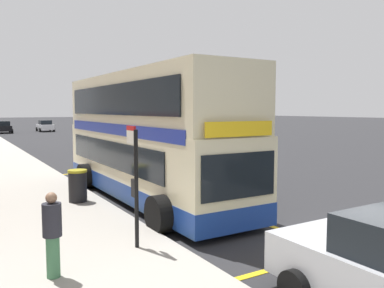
# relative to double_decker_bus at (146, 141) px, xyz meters

# --- Properties ---
(ground_plane) EXTENTS (260.00, 260.00, 0.00)m
(ground_plane) POSITION_rel_double_decker_bus_xyz_m (2.46, 24.55, -2.06)
(ground_plane) COLOR #28282B
(double_decker_bus) EXTENTS (3.20, 10.66, 4.40)m
(double_decker_bus) POSITION_rel_double_decker_bus_xyz_m (0.00, 0.00, 0.00)
(double_decker_bus) COLOR beige
(double_decker_bus) RESTS_ON ground
(bus_bay_markings) EXTENTS (3.12, 13.98, 0.01)m
(bus_bay_markings) POSITION_rel_double_decker_bus_xyz_m (0.02, -0.10, -2.06)
(bus_bay_markings) COLOR gold
(bus_bay_markings) RESTS_ON ground
(bus_stop_sign) EXTENTS (0.09, 0.51, 2.68)m
(bus_stop_sign) POSITION_rel_double_decker_bus_xyz_m (-2.43, -4.71, -0.35)
(bus_stop_sign) COLOR black
(bus_stop_sign) RESTS_ON pavement_near
(parked_car_white_kerbside) EXTENTS (2.09, 4.20, 1.62)m
(parked_car_white_kerbside) POSITION_rel_double_decker_bus_xyz_m (5.30, 46.60, -1.26)
(parked_car_white_kerbside) COLOR silver
(parked_car_white_kerbside) RESTS_ON ground
(parked_car_black_behind) EXTENTS (2.09, 4.20, 1.62)m
(parked_car_black_behind) POSITION_rel_double_decker_bus_xyz_m (-0.28, 45.48, -1.26)
(parked_car_black_behind) COLOR black
(parked_car_black_behind) RESTS_ON ground
(pedestrian_further_back) EXTENTS (0.34, 0.34, 1.57)m
(pedestrian_further_back) POSITION_rel_double_decker_bus_xyz_m (-4.34, -5.45, -1.08)
(pedestrian_further_back) COLOR #3F724C
(pedestrian_further_back) RESTS_ON pavement_near
(litter_bin) EXTENTS (0.62, 0.62, 1.06)m
(litter_bin) POSITION_rel_double_decker_bus_xyz_m (-2.38, 0.23, -1.39)
(litter_bin) COLOR black
(litter_bin) RESTS_ON pavement_near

